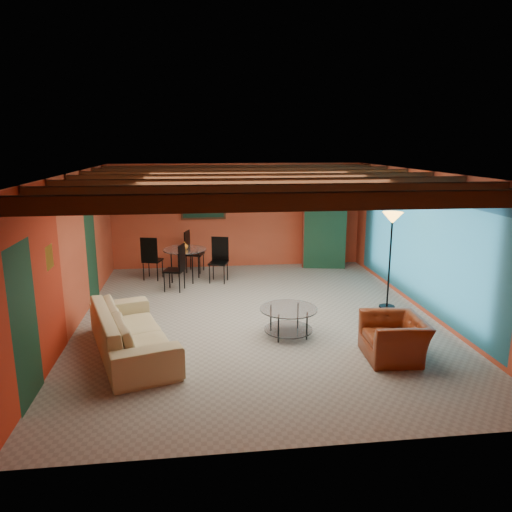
{
  "coord_description": "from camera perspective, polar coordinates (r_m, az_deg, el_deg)",
  "views": [
    {
      "loc": [
        -1.09,
        -8.51,
        3.21
      ],
      "look_at": [
        0.0,
        0.2,
        1.15
      ],
      "focal_mm": 33.95,
      "sensor_mm": 36.0,
      "label": 1
    }
  ],
  "objects": [
    {
      "name": "room",
      "position": [
        8.73,
        0.07,
        7.62
      ],
      "size": [
        6.52,
        8.01,
        2.71
      ],
      "color": "gray",
      "rests_on": "ground"
    },
    {
      "name": "sofa",
      "position": [
        7.82,
        -14.42,
        -8.56
      ],
      "size": [
        1.68,
        2.69,
        0.73
      ],
      "primitive_type": "imported",
      "rotation": [
        0.0,
        0.0,
        1.87
      ],
      "color": "tan",
      "rests_on": "ground"
    },
    {
      "name": "armchair",
      "position": [
        7.75,
        15.95,
        -9.26
      ],
      "size": [
        0.91,
        1.03,
        0.64
      ],
      "primitive_type": "imported",
      "rotation": [
        0.0,
        0.0,
        -1.63
      ],
      "color": "maroon",
      "rests_on": "ground"
    },
    {
      "name": "coffee_table",
      "position": [
        8.3,
        3.85,
        -7.73
      ],
      "size": [
        1.07,
        1.07,
        0.5
      ],
      "primitive_type": null,
      "rotation": [
        0.0,
        0.0,
        0.1
      ],
      "color": "silver",
      "rests_on": "ground"
    },
    {
      "name": "dining_table",
      "position": [
        11.57,
        -8.36,
        -0.33
      ],
      "size": [
        2.53,
        2.53,
        1.06
      ],
      "primitive_type": null,
      "rotation": [
        0.0,
        0.0,
        -0.29
      ],
      "color": "silver",
      "rests_on": "ground"
    },
    {
      "name": "armoire",
      "position": [
        12.85,
        7.83,
        2.79
      ],
      "size": [
        1.12,
        0.7,
        1.82
      ],
      "primitive_type": "cube",
      "rotation": [
        0.0,
        0.0,
        -0.19
      ],
      "color": "maroon",
      "rests_on": "ground"
    },
    {
      "name": "floor_lamp",
      "position": [
        9.81,
        15.48,
        -0.52
      ],
      "size": [
        0.51,
        0.51,
        1.93
      ],
      "primitive_type": null,
      "rotation": [
        0.0,
        0.0,
        0.41
      ],
      "color": "black",
      "rests_on": "ground"
    },
    {
      "name": "ceiling_fan",
      "position": [
        8.62,
        0.17,
        7.55
      ],
      "size": [
        1.5,
        1.5,
        0.44
      ],
      "primitive_type": null,
      "color": "#472614",
      "rests_on": "ceiling"
    },
    {
      "name": "painting",
      "position": [
        12.57,
        -6.24,
        6.0
      ],
      "size": [
        1.05,
        0.03,
        0.65
      ],
      "primitive_type": "cube",
      "color": "black",
      "rests_on": "wall_back"
    },
    {
      "name": "potted_plant",
      "position": [
        12.7,
        7.99,
        7.91
      ],
      "size": [
        0.46,
        0.4,
        0.48
      ],
      "primitive_type": "imported",
      "rotation": [
        0.0,
        0.0,
        0.06
      ],
      "color": "#26661E",
      "rests_on": "armoire"
    },
    {
      "name": "vase",
      "position": [
        11.44,
        -8.46,
        2.68
      ],
      "size": [
        0.18,
        0.18,
        0.18
      ],
      "primitive_type": "imported",
      "rotation": [
        0.0,
        0.0,
        0.07
      ],
      "color": "orange",
      "rests_on": "dining_table"
    }
  ]
}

